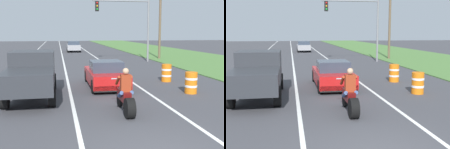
{
  "view_description": "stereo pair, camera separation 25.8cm",
  "coord_description": "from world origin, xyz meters",
  "views": [
    {
      "loc": [
        -2.33,
        -5.92,
        2.88
      ],
      "look_at": [
        -0.02,
        6.32,
        1.0
      ],
      "focal_mm": 46.25,
      "sensor_mm": 36.0,
      "label": 1
    },
    {
      "loc": [
        -2.08,
        -5.97,
        2.88
      ],
      "look_at": [
        -0.02,
        6.32,
        1.0
      ],
      "focal_mm": 46.25,
      "sensor_mm": 36.0,
      "label": 2
    }
  ],
  "objects": [
    {
      "name": "construction_barrel_mid",
      "position": [
        3.79,
        9.6,
        0.5
      ],
      "size": [
        0.58,
        0.58,
        1.0
      ],
      "color": "orange",
      "rests_on": "ground"
    },
    {
      "name": "utility_pole_roadside",
      "position": [
        8.09,
        22.65,
        3.81
      ],
      "size": [
        0.24,
        0.24,
        7.63
      ],
      "primitive_type": "cylinder",
      "color": "brown",
      "rests_on": "ground"
    },
    {
      "name": "pickup_truck_left_lane_dark_grey",
      "position": [
        -3.45,
        6.73,
        1.11
      ],
      "size": [
        2.02,
        4.8,
        1.98
      ],
      "color": "#2D3035",
      "rests_on": "ground"
    },
    {
      "name": "sports_car_red",
      "position": [
        0.1,
        8.71,
        0.63
      ],
      "size": [
        1.84,
        4.3,
        1.37
      ],
      "color": "red",
      "rests_on": "ground"
    },
    {
      "name": "distant_car_far_ahead",
      "position": [
        -0.13,
        34.82,
        0.77
      ],
      "size": [
        1.8,
        4.0,
        1.5
      ],
      "color": "#99999E",
      "rests_on": "ground"
    },
    {
      "name": "lane_stripe_centre_dashed",
      "position": [
        -1.8,
        20.0,
        0.0
      ],
      "size": [
        0.14,
        120.0,
        0.01
      ],
      "primitive_type": "cube",
      "color": "white",
      "rests_on": "ground"
    },
    {
      "name": "construction_barrel_nearest",
      "position": [
        3.74,
        6.37,
        0.5
      ],
      "size": [
        0.58,
        0.58,
        1.0
      ],
      "color": "orange",
      "rests_on": "ground"
    },
    {
      "name": "traffic_light_mast_near",
      "position": [
        4.43,
        20.41,
        4.05
      ],
      "size": [
        5.33,
        0.34,
        6.0
      ],
      "color": "gray",
      "rests_on": "ground"
    },
    {
      "name": "lane_stripe_left_solid",
      "position": [
        -5.4,
        20.0,
        0.0
      ],
      "size": [
        0.14,
        120.0,
        0.01
      ],
      "primitive_type": "cube",
      "color": "white",
      "rests_on": "ground"
    },
    {
      "name": "grass_verge_right",
      "position": [
        11.92,
        20.0,
        0.03
      ],
      "size": [
        10.0,
        120.0,
        0.06
      ],
      "primitive_type": "cube",
      "color": "#517F3D",
      "rests_on": "ground"
    },
    {
      "name": "lane_stripe_right_solid",
      "position": [
        1.8,
        20.0,
        0.0
      ],
      "size": [
        0.14,
        120.0,
        0.01
      ],
      "primitive_type": "cube",
      "color": "white",
      "rests_on": "ground"
    },
    {
      "name": "motorcycle_with_rider",
      "position": [
        -0.03,
        3.68,
        0.59
      ],
      "size": [
        0.7,
        2.21,
        1.62
      ],
      "color": "black",
      "rests_on": "ground"
    }
  ]
}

